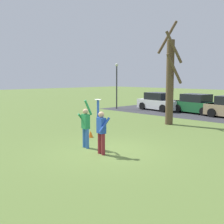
{
  "coord_description": "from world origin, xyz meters",
  "views": [
    {
      "loc": [
        7.97,
        -7.44,
        2.92
      ],
      "look_at": [
        -0.36,
        0.74,
        1.48
      ],
      "focal_mm": 44.76,
      "sensor_mm": 36.0,
      "label": 1
    }
  ],
  "objects_px": {
    "parked_car_green": "(197,104)",
    "field_cone_orange": "(91,134)",
    "person_defender": "(86,125)",
    "parked_car_white": "(159,102)",
    "frisbee_disc": "(98,100)",
    "person_catcher": "(101,129)",
    "bare_tree_tall": "(170,79)",
    "lamppost_by_lot": "(117,81)"
  },
  "relations": [
    {
      "from": "parked_car_green",
      "to": "field_cone_orange",
      "type": "xyz_separation_m",
      "value": [
        1.07,
        -12.37,
        -0.57
      ]
    },
    {
      "from": "person_defender",
      "to": "parked_car_white",
      "type": "relative_size",
      "value": 0.47
    },
    {
      "from": "frisbee_disc",
      "to": "parked_car_white",
      "type": "distance_m",
      "value": 15.39
    },
    {
      "from": "frisbee_disc",
      "to": "parked_car_white",
      "type": "bearing_deg",
      "value": 117.26
    },
    {
      "from": "person_catcher",
      "to": "frisbee_disc",
      "type": "height_order",
      "value": "frisbee_disc"
    },
    {
      "from": "person_defender",
      "to": "frisbee_disc",
      "type": "relative_size",
      "value": 8.12
    },
    {
      "from": "person_defender",
      "to": "parked_car_green",
      "type": "xyz_separation_m",
      "value": [
        -2.53,
        13.86,
        -0.25
      ]
    },
    {
      "from": "person_defender",
      "to": "bare_tree_tall",
      "type": "distance_m",
      "value": 7.82
    },
    {
      "from": "parked_car_white",
      "to": "lamppost_by_lot",
      "type": "bearing_deg",
      "value": -142.34
    },
    {
      "from": "person_defender",
      "to": "lamppost_by_lot",
      "type": "xyz_separation_m",
      "value": [
        -9.52,
        11.49,
        1.6
      ]
    },
    {
      "from": "field_cone_orange",
      "to": "parked_car_white",
      "type": "bearing_deg",
      "value": 111.01
    },
    {
      "from": "person_defender",
      "to": "parked_car_white",
      "type": "distance_m",
      "value": 14.78
    },
    {
      "from": "parked_car_green",
      "to": "bare_tree_tall",
      "type": "xyz_separation_m",
      "value": [
        1.57,
        -6.33,
        2.14
      ]
    },
    {
      "from": "frisbee_disc",
      "to": "field_cone_orange",
      "type": "relative_size",
      "value": 0.79
    },
    {
      "from": "bare_tree_tall",
      "to": "person_defender",
      "type": "bearing_deg",
      "value": -82.67
    },
    {
      "from": "parked_car_green",
      "to": "frisbee_disc",
      "type": "bearing_deg",
      "value": -68.2
    },
    {
      "from": "frisbee_disc",
      "to": "field_cone_orange",
      "type": "bearing_deg",
      "value": 145.78
    },
    {
      "from": "person_catcher",
      "to": "lamppost_by_lot",
      "type": "relative_size",
      "value": 0.49
    },
    {
      "from": "person_defender",
      "to": "lamppost_by_lot",
      "type": "bearing_deg",
      "value": 138.96
    },
    {
      "from": "parked_car_white",
      "to": "bare_tree_tall",
      "type": "xyz_separation_m",
      "value": [
        5.1,
        -5.94,
        2.14
      ]
    },
    {
      "from": "parked_car_white",
      "to": "bare_tree_tall",
      "type": "height_order",
      "value": "bare_tree_tall"
    },
    {
      "from": "frisbee_disc",
      "to": "lamppost_by_lot",
      "type": "relative_size",
      "value": 0.06
    },
    {
      "from": "field_cone_orange",
      "to": "frisbee_disc",
      "type": "bearing_deg",
      "value": -34.22
    },
    {
      "from": "parked_car_green",
      "to": "parked_car_white",
      "type": "bearing_deg",
      "value": -165.91
    },
    {
      "from": "person_catcher",
      "to": "frisbee_disc",
      "type": "distance_m",
      "value": 1.13
    },
    {
      "from": "frisbee_disc",
      "to": "bare_tree_tall",
      "type": "xyz_separation_m",
      "value": [
        -1.93,
        7.69,
        0.77
      ]
    },
    {
      "from": "person_defender",
      "to": "frisbee_disc",
      "type": "xyz_separation_m",
      "value": [
        0.96,
        -0.16,
        1.11
      ]
    },
    {
      "from": "lamppost_by_lot",
      "to": "parked_car_green",
      "type": "bearing_deg",
      "value": 18.75
    },
    {
      "from": "person_defender",
      "to": "bare_tree_tall",
      "type": "xyz_separation_m",
      "value": [
        -0.97,
        7.53,
        1.89
      ]
    },
    {
      "from": "lamppost_by_lot",
      "to": "field_cone_orange",
      "type": "distance_m",
      "value": 13.07
    },
    {
      "from": "person_catcher",
      "to": "parked_car_white",
      "type": "relative_size",
      "value": 0.48
    },
    {
      "from": "field_cone_orange",
      "to": "lamppost_by_lot",
      "type": "bearing_deg",
      "value": 128.85
    },
    {
      "from": "parked_car_white",
      "to": "lamppost_by_lot",
      "type": "height_order",
      "value": "lamppost_by_lot"
    },
    {
      "from": "parked_car_white",
      "to": "field_cone_orange",
      "type": "xyz_separation_m",
      "value": [
        4.6,
        -11.98,
        -0.57
      ]
    },
    {
      "from": "bare_tree_tall",
      "to": "frisbee_disc",
      "type": "bearing_deg",
      "value": -75.93
    },
    {
      "from": "frisbee_disc",
      "to": "lamppost_by_lot",
      "type": "bearing_deg",
      "value": 131.97
    },
    {
      "from": "frisbee_disc",
      "to": "parked_car_white",
      "type": "xyz_separation_m",
      "value": [
        -7.02,
        13.63,
        -1.37
      ]
    },
    {
      "from": "person_catcher",
      "to": "field_cone_orange",
      "type": "distance_m",
      "value": 3.24
    },
    {
      "from": "parked_car_white",
      "to": "bare_tree_tall",
      "type": "bearing_deg",
      "value": -41.59
    },
    {
      "from": "parked_car_green",
      "to": "bare_tree_tall",
      "type": "bearing_deg",
      "value": -68.3
    },
    {
      "from": "bare_tree_tall",
      "to": "field_cone_orange",
      "type": "height_order",
      "value": "bare_tree_tall"
    },
    {
      "from": "frisbee_disc",
      "to": "bare_tree_tall",
      "type": "height_order",
      "value": "bare_tree_tall"
    }
  ]
}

